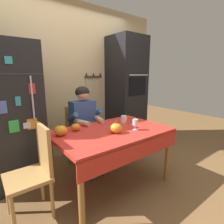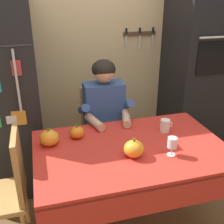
% 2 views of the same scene
% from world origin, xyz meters
% --- Properties ---
extents(back_wall_assembly, '(3.70, 0.13, 2.60)m').
position_xyz_m(back_wall_assembly, '(0.05, 1.35, 1.30)').
color(back_wall_assembly, '#D1B784').
rests_on(back_wall_assembly, ground).
extents(refrigerator, '(0.68, 0.71, 1.80)m').
position_xyz_m(refrigerator, '(-0.95, 0.96, 0.90)').
color(refrigerator, black).
rests_on(refrigerator, ground).
extents(wall_oven, '(0.60, 0.64, 2.10)m').
position_xyz_m(wall_oven, '(1.05, 1.00, 1.05)').
color(wall_oven, black).
rests_on(wall_oven, ground).
extents(dining_table, '(1.40, 0.90, 0.74)m').
position_xyz_m(dining_table, '(0.00, 0.08, 0.66)').
color(dining_table, '#9E6B33').
rests_on(dining_table, ground).
extents(chair_behind_person, '(0.40, 0.40, 0.93)m').
position_xyz_m(chair_behind_person, '(-0.04, 0.87, 0.51)').
color(chair_behind_person, tan).
rests_on(chair_behind_person, ground).
extents(seated_person, '(0.47, 0.55, 1.25)m').
position_xyz_m(seated_person, '(-0.04, 0.68, 0.74)').
color(seated_person, '#38384C').
rests_on(seated_person, ground).
extents(chair_left_side, '(0.40, 0.40, 0.93)m').
position_xyz_m(chair_left_side, '(-0.90, 0.17, 0.51)').
color(chair_left_side, tan).
rests_on(chair_left_side, ground).
extents(coffee_mug, '(0.10, 0.08, 0.10)m').
position_xyz_m(coffee_mug, '(0.34, 0.26, 0.79)').
color(coffee_mug, white).
rests_on(coffee_mug, dining_table).
extents(wine_glass, '(0.07, 0.07, 0.14)m').
position_xyz_m(wine_glass, '(0.23, -0.08, 0.83)').
color(wine_glass, white).
rests_on(wine_glass, dining_table).
extents(pumpkin_large, '(0.14, 0.14, 0.14)m').
position_xyz_m(pumpkin_large, '(-0.02, -0.02, 0.80)').
color(pumpkin_large, orange).
rests_on(pumpkin_large, dining_table).
extents(pumpkin_medium, '(0.11, 0.11, 0.11)m').
position_xyz_m(pumpkin_medium, '(-0.36, 0.35, 0.79)').
color(pumpkin_medium, orange).
rests_on(pumpkin_medium, dining_table).
extents(pumpkin_small, '(0.14, 0.14, 0.14)m').
position_xyz_m(pumpkin_small, '(-0.57, 0.29, 0.80)').
color(pumpkin_small, orange).
rests_on(pumpkin_small, dining_table).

